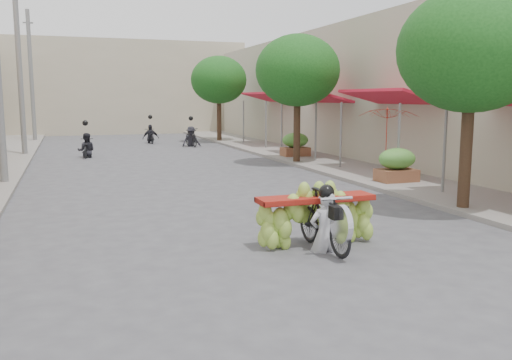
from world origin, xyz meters
name	(u,v)px	position (x,y,z in m)	size (l,w,h in m)	color
ground	(340,295)	(0.00, 0.00, 0.00)	(120.00, 120.00, 0.00)	#505055
sidewalk_right	(321,159)	(7.00, 15.00, 0.06)	(4.00, 60.00, 0.12)	gray
shophouse_row_right	(434,91)	(11.99, 14.00, 3.00)	(9.77, 40.00, 6.00)	#B0A892
far_building	(112,88)	(0.00, 38.00, 3.50)	(20.00, 6.00, 7.00)	#BAAD93
utility_pole_far	(19,69)	(-5.40, 21.00, 4.03)	(0.60, 0.24, 8.00)	slate
utility_pole_back	(31,76)	(-5.40, 30.00, 4.03)	(0.60, 0.24, 8.00)	slate
street_tree_near	(472,50)	(5.40, 4.00, 3.78)	(3.40, 3.40, 5.25)	#3A2719
street_tree_mid	(298,71)	(5.40, 14.00, 3.78)	(3.40, 3.40, 5.25)	#3A2719
street_tree_far	(219,80)	(5.40, 26.00, 3.78)	(3.40, 3.40, 5.25)	#3A2719
produce_crate_mid	(397,162)	(6.20, 8.00, 0.71)	(1.20, 0.88, 1.16)	brown
produce_crate_far	(295,143)	(6.20, 16.00, 0.71)	(1.20, 0.88, 1.16)	brown
banana_motorbike	(321,212)	(0.78, 2.24, 0.68)	(2.20, 1.93, 2.00)	black
market_umbrella	(389,106)	(6.13, 8.47, 2.46)	(2.28, 2.28, 1.73)	#A32315
pedestrian	(293,134)	(6.23, 16.37, 1.09)	(1.11, 1.02, 1.95)	silver
bg_motorbike_a	(86,141)	(-2.69, 19.48, 0.76)	(0.85, 1.57, 1.95)	black
bg_motorbike_b	(191,132)	(3.08, 23.49, 0.83)	(1.12, 1.91, 1.95)	black
bg_motorbike_c	(151,130)	(1.25, 26.47, 0.82)	(0.98, 1.51, 1.95)	black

